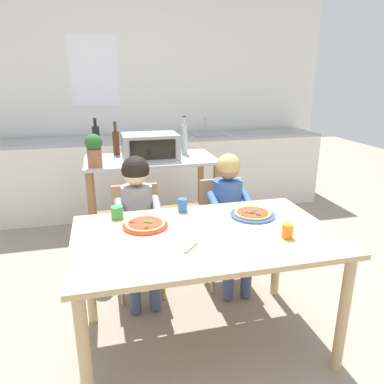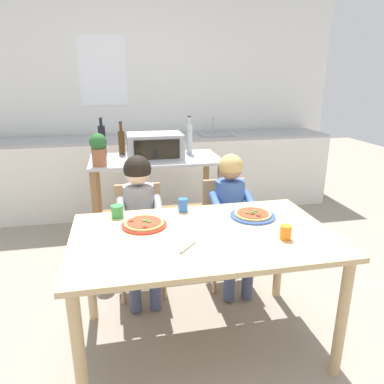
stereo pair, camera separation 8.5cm
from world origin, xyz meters
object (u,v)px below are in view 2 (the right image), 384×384
at_px(bottle_tall_green_wine, 122,141).
at_px(dining_chair_right, 226,224).
at_px(kitchen_island_cart, 156,188).
at_px(pizza_plate_red_rimmed, 144,224).
at_px(toaster_oven, 155,146).
at_px(dining_chair_left, 140,230).
at_px(drinking_cup_blue, 183,205).
at_px(drinking_cup_orange, 286,232).
at_px(dining_table, 203,248).
at_px(bottle_slim_sauce, 189,138).
at_px(pizza_plate_blue_rimmed, 253,215).
at_px(potted_herb_plant, 98,148).
at_px(bottle_squat_spirits, 102,140).
at_px(child_in_blue_striped_shirt, 232,208).
at_px(drinking_cup_green, 117,211).
at_px(child_in_grey_shirt, 140,211).
at_px(serving_spoon, 188,247).

height_order(bottle_tall_green_wine, dining_chair_right, bottle_tall_green_wine).
xyz_separation_m(kitchen_island_cart, pizza_plate_red_rimmed, (-0.20, -1.21, 0.16)).
distance_m(toaster_oven, dining_chair_left, 0.85).
distance_m(bottle_tall_green_wine, drinking_cup_blue, 1.31).
height_order(dining_chair_right, drinking_cup_orange, drinking_cup_orange).
bearing_deg(dining_table, drinking_cup_blue, 97.32).
distance_m(bottle_slim_sauce, dining_chair_right, 0.97).
xyz_separation_m(dining_table, pizza_plate_blue_rimmed, (0.37, 0.18, 0.11)).
relative_size(toaster_oven, potted_herb_plant, 1.81).
bearing_deg(bottle_squat_spirits, potted_herb_plant, -92.42).
bearing_deg(dining_chair_left, potted_herb_plant, 121.86).
height_order(child_in_blue_striped_shirt, drinking_cup_green, child_in_blue_striped_shirt).
bearing_deg(toaster_oven, pizza_plate_red_rimmed, -99.52).
bearing_deg(pizza_plate_blue_rimmed, drinking_cup_orange, -80.63).
bearing_deg(dining_table, drinking_cup_orange, -21.17).
distance_m(child_in_grey_shirt, child_in_blue_striped_shirt, 0.68).
relative_size(dining_chair_right, pizza_plate_red_rimmed, 3.04).
height_order(kitchen_island_cart, child_in_blue_striped_shirt, child_in_blue_striped_shirt).
xyz_separation_m(bottle_slim_sauce, child_in_blue_striped_shirt, (0.14, -0.90, -0.38)).
relative_size(dining_chair_right, drinking_cup_green, 10.50).
bearing_deg(dining_chair_right, drinking_cup_blue, -139.68).
xyz_separation_m(bottle_tall_green_wine, drinking_cup_orange, (0.82, -1.77, -0.22)).
bearing_deg(pizza_plate_red_rimmed, bottle_squat_spirits, 100.44).
relative_size(bottle_squat_spirits, serving_spoon, 2.48).
bearing_deg(dining_chair_left, bottle_squat_spirits, 106.79).
bearing_deg(bottle_slim_sauce, child_in_blue_striped_shirt, -80.98).
relative_size(dining_table, serving_spoon, 10.50).
bearing_deg(toaster_oven, potted_herb_plant, -157.87).
bearing_deg(dining_table, toaster_oven, 94.82).
xyz_separation_m(potted_herb_plant, drinking_cup_orange, (1.02, -1.34, -0.25)).
bearing_deg(child_in_grey_shirt, bottle_slim_sauce, 58.67).
bearing_deg(drinking_cup_green, child_in_blue_striped_shirt, 16.42).
bearing_deg(dining_table, pizza_plate_red_rimmed, 151.28).
bearing_deg(drinking_cup_orange, kitchen_island_cart, 109.14).
bearing_deg(serving_spoon, potted_herb_plant, 109.55).
bearing_deg(drinking_cup_blue, bottle_tall_green_wine, 105.96).
relative_size(bottle_tall_green_wine, drinking_cup_orange, 3.92).
bearing_deg(child_in_blue_striped_shirt, bottle_squat_spirits, 133.44).
relative_size(pizza_plate_red_rimmed, drinking_cup_orange, 3.41).
bearing_deg(drinking_cup_blue, drinking_cup_green, -177.69).
bearing_deg(child_in_grey_shirt, kitchen_island_cart, 75.29).
xyz_separation_m(dining_chair_left, pizza_plate_blue_rimmed, (0.68, -0.55, 0.28)).
bearing_deg(dining_chair_left, bottle_tall_green_wine, 95.57).
height_order(toaster_oven, bottle_slim_sauce, bottle_slim_sauce).
relative_size(pizza_plate_blue_rimmed, drinking_cup_orange, 3.62).
bearing_deg(drinking_cup_green, child_in_grey_shirt, 59.37).
bearing_deg(drinking_cup_orange, dining_chair_left, 129.75).
relative_size(drinking_cup_green, drinking_cup_orange, 0.99).
relative_size(bottle_squat_spirits, dining_chair_right, 0.43).
distance_m(bottle_tall_green_wine, dining_chair_right, 1.29).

